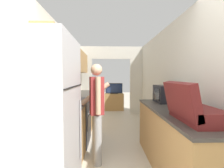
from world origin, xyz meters
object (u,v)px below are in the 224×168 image
object	(u,v)px
range_oven	(74,121)
television	(114,89)
refrigerator	(43,125)
person	(97,110)
microwave	(165,94)
suitcase	(191,109)
knife	(80,95)
tv_cabinet	(114,102)

from	to	relation	value
range_oven	television	bearing A→B (deg)	71.95
refrigerator	television	xyz separation A→B (m)	(0.96, 4.60, -0.01)
person	microwave	bearing A→B (deg)	-87.13
television	person	bearing A→B (deg)	-96.86
person	television	world-z (taller)	person
refrigerator	person	size ratio (longest dim) A/B	1.13
person	suitcase	xyz separation A→B (m)	(1.10, -0.82, 0.20)
range_oven	television	world-z (taller)	television
suitcase	knife	distance (m)	2.75
tv_cabinet	knife	xyz separation A→B (m)	(-0.98, -2.41, 0.59)
tv_cabinet	knife	world-z (taller)	knife
person	tv_cabinet	size ratio (longest dim) A/B	2.06
person	television	xyz separation A→B (m)	(0.45, 3.76, 0.04)
television	knife	distance (m)	2.56
tv_cabinet	knife	bearing A→B (deg)	-112.17
range_oven	television	xyz separation A→B (m)	(0.98, 3.01, 0.43)
person	suitcase	size ratio (longest dim) A/B	2.52
refrigerator	tv_cabinet	size ratio (longest dim) A/B	2.33
suitcase	tv_cabinet	bearing A→B (deg)	97.94
refrigerator	person	bearing A→B (deg)	59.07
suitcase	knife	size ratio (longest dim) A/B	1.90
television	suitcase	bearing A→B (deg)	-81.99
tv_cabinet	person	bearing A→B (deg)	-96.78
refrigerator	range_oven	bearing A→B (deg)	90.85
refrigerator	tv_cabinet	bearing A→B (deg)	78.35
refrigerator	television	world-z (taller)	refrigerator
suitcase	television	distance (m)	4.63
person	knife	bearing A→B (deg)	7.43
person	knife	world-z (taller)	person
person	microwave	world-z (taller)	person
microwave	television	size ratio (longest dim) A/B	0.66
range_oven	tv_cabinet	xyz separation A→B (m)	(0.98, 3.05, -0.12)
refrigerator	suitcase	xyz separation A→B (m)	(1.60, 0.02, 0.15)
range_oven	knife	world-z (taller)	range_oven
refrigerator	microwave	world-z (taller)	refrigerator
refrigerator	television	distance (m)	4.70
tv_cabinet	refrigerator	bearing A→B (deg)	-101.65
range_oven	tv_cabinet	bearing A→B (deg)	72.19
range_oven	person	distance (m)	1.00
refrigerator	tv_cabinet	xyz separation A→B (m)	(0.96, 4.64, -0.57)
television	knife	size ratio (longest dim) A/B	2.06
suitcase	tv_cabinet	xyz separation A→B (m)	(-0.64, 4.62, -0.72)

